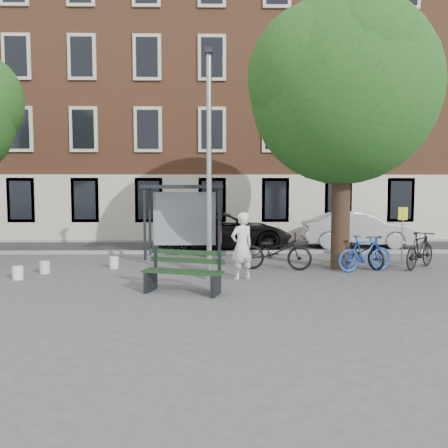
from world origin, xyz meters
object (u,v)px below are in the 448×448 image
object	(u,v)px
lamppost	(209,177)
bike_a	(276,251)
bus_shelter	(194,205)
car_silver	(358,229)
bike_b	(365,253)
painter	(242,246)
bike_c	(361,251)
car_dark	(224,231)
notice_sign	(403,223)
bike_d	(420,250)
bench	(184,274)

from	to	relation	value
lamppost	bike_a	world-z (taller)	lamppost
bus_shelter	car_silver	size ratio (longest dim) A/B	0.61
bike_b	painter	bearing A→B (deg)	89.40
lamppost	car_silver	size ratio (longest dim) A/B	1.31
bike_c	car_dark	distance (m)	6.04
bike_a	bike_b	xyz separation A→B (m)	(2.62, -0.35, -0.03)
bus_shelter	notice_sign	xyz separation A→B (m)	(6.97, -1.58, -0.57)
bike_a	car_dark	size ratio (longest dim) A/B	0.39
lamppost	car_dark	xyz separation A→B (m)	(0.51, 6.13, -2.01)
lamppost	bike_a	xyz separation A→B (m)	(2.00, 1.39, -2.21)
bus_shelter	painter	size ratio (longest dim) A/B	1.56
painter	car_dark	distance (m)	6.20
notice_sign	bike_b	bearing A→B (deg)	-142.17
car_dark	notice_sign	xyz separation A→B (m)	(5.85, -3.61, 0.58)
bike_d	car_dark	size ratio (longest dim) A/B	0.35
notice_sign	car_silver	bearing A→B (deg)	88.63
bench	car_dark	world-z (taller)	car_dark
painter	bike_a	bearing A→B (deg)	-156.78
bike_c	car_silver	distance (m)	5.20
painter	bike_c	xyz separation A→B (m)	(3.89, 1.92, -0.40)
bus_shelter	painter	bearing A→B (deg)	-70.33
painter	bench	xyz separation A→B (m)	(-1.46, -1.56, -0.46)
bike_a	bike_b	size ratio (longest dim) A/B	1.20
painter	bus_shelter	bearing A→B (deg)	-99.44
bike_a	lamppost	bearing A→B (deg)	134.63
bench	car_dark	bearing A→B (deg)	98.79
bike_b	notice_sign	bearing A→B (deg)	-66.68
painter	notice_sign	distance (m)	6.08
bike_a	car_silver	distance (m)	6.92
bike_a	bike_b	world-z (taller)	bike_a
bench	car_dark	distance (m)	7.83
bike_a	bench	bearing A→B (deg)	149.17
bike_a	bike_d	world-z (taller)	bike_d
bike_a	car_silver	size ratio (longest dim) A/B	0.47
bench	notice_sign	size ratio (longest dim) A/B	1.06
bike_d	car_silver	bearing A→B (deg)	-40.41
bus_shelter	car_dark	size ratio (longest dim) A/B	0.51
bike_b	car_dark	xyz separation A→B (m)	(-4.11, 5.09, 0.22)
bike_d	car_silver	distance (m)	5.32
painter	car_silver	world-z (taller)	painter
painter	bike_d	world-z (taller)	painter
bus_shelter	bike_b	distance (m)	6.21
bike_b	bike_d	distance (m)	1.94
painter	bike_d	size ratio (longest dim) A/B	0.95
bench	bike_d	world-z (taller)	bike_d
painter	bike_a	world-z (taller)	painter
bus_shelter	bench	world-z (taller)	bus_shelter
bike_d	lamppost	bearing A→B (deg)	60.37
bike_a	painter	bearing A→B (deg)	152.13
bench	bike_a	world-z (taller)	bike_a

